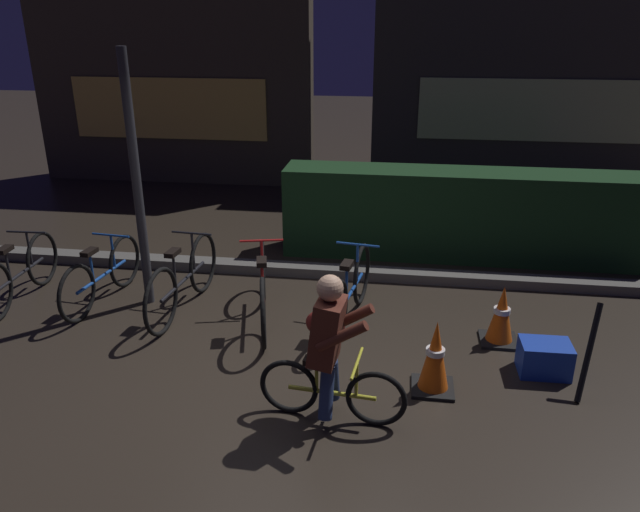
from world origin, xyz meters
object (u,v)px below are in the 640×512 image
traffic_cone_far (501,315)px  closed_umbrella (589,352)px  parked_bike_left_mid (102,275)px  street_post (137,184)px  blue_crate (544,358)px  parked_bike_leftmost (19,273)px  parked_bike_center_right (263,289)px  traffic_cone_near (435,357)px  cyclist (330,348)px  parked_bike_center_left (183,280)px  parked_bike_right_mid (350,292)px

traffic_cone_far → closed_umbrella: bearing=-52.1°
parked_bike_left_mid → street_post: bearing=-75.3°
closed_umbrella → blue_crate: bearing=72.2°
parked_bike_leftmost → closed_umbrella: (5.78, -0.96, 0.04)m
parked_bike_left_mid → parked_bike_leftmost: bearing=102.9°
parked_bike_center_right → traffic_cone_near: 2.01m
parked_bike_left_mid → closed_umbrella: closed_umbrella is taller
blue_crate → closed_umbrella: bearing=-41.9°
traffic_cone_near → blue_crate: size_ratio=1.49×
parked_bike_center_right → traffic_cone_near: (1.72, -1.03, -0.05)m
traffic_cone_near → traffic_cone_far: traffic_cone_near is taller
parked_bike_center_right → closed_umbrella: 3.12m
parked_bike_center_right → cyclist: (0.89, -1.53, 0.26)m
traffic_cone_far → parked_bike_leftmost: bearing=177.9°
traffic_cone_near → blue_crate: (0.99, 0.40, -0.17)m
parked_bike_center_left → cyclist: size_ratio=1.40×
parked_bike_center_right → blue_crate: bearing=-116.4°
parked_bike_center_right → street_post: bearing=65.8°
parked_bike_left_mid → parked_bike_right_mid: 2.77m
street_post → parked_bike_leftmost: size_ratio=1.69×
parked_bike_left_mid → parked_bike_center_right: (1.87, -0.19, 0.04)m
parked_bike_left_mid → traffic_cone_far: parked_bike_left_mid is taller
blue_crate → street_post: bearing=167.6°
parked_bike_center_right → cyclist: size_ratio=1.37×
street_post → closed_umbrella: street_post is taller
parked_bike_right_mid → cyclist: size_ratio=1.36×
parked_bike_center_left → closed_umbrella: 4.02m
traffic_cone_near → traffic_cone_far: (0.67, 0.92, -0.03)m
parked_bike_right_mid → traffic_cone_far: parked_bike_right_mid is taller
cyclist → closed_umbrella: 2.22m
parked_bike_center_right → blue_crate: parked_bike_center_right is taller
parked_bike_right_mid → traffic_cone_near: bearing=-135.0°
parked_bike_leftmost → traffic_cone_far: 5.18m
street_post → closed_umbrella: bearing=-14.7°
parked_bike_right_mid → parked_bike_center_right: bearing=103.5°
parked_bike_right_mid → closed_umbrella: (2.09, -0.96, 0.03)m
parked_bike_left_mid → parked_bike_center_left: (0.97, -0.07, 0.04)m
parked_bike_center_left → closed_umbrella: parked_bike_center_left is taller
parked_bike_leftmost → parked_bike_left_mid: parked_bike_leftmost is taller
parked_bike_right_mid → cyclist: bearing=-172.0°
parked_bike_right_mid → traffic_cone_near: size_ratio=2.59×
parked_bike_leftmost → street_post: bearing=-84.9°
parked_bike_leftmost → cyclist: cyclist is taller
traffic_cone_far → parked_bike_left_mid: bearing=175.9°
parked_bike_right_mid → traffic_cone_far: size_ratio=2.83×
parked_bike_center_right → parked_bike_right_mid: 0.91m
cyclist → parked_bike_center_left: bearing=142.9°
street_post → parked_bike_right_mid: 2.50m
traffic_cone_near → traffic_cone_far: size_ratio=1.09×
parked_bike_center_right → traffic_cone_near: size_ratio=2.62×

